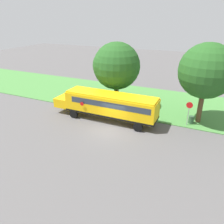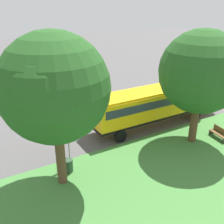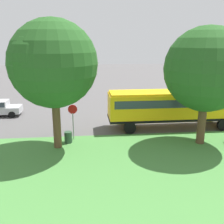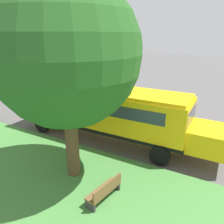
# 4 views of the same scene
# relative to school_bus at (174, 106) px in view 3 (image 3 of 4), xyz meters

# --- Properties ---
(ground_plane) EXTENTS (120.00, 120.00, 0.00)m
(ground_plane) POSITION_rel_school_bus_xyz_m (2.37, 1.19, -1.92)
(ground_plane) COLOR #565454
(grass_verge) EXTENTS (12.00, 80.00, 0.08)m
(grass_verge) POSITION_rel_school_bus_xyz_m (-7.63, 1.19, -1.88)
(grass_verge) COLOR #47843D
(grass_verge) RESTS_ON ground
(school_bus) EXTENTS (2.85, 12.42, 3.16)m
(school_bus) POSITION_rel_school_bus_xyz_m (0.00, 0.00, 0.00)
(school_bus) COLOR yellow
(school_bus) RESTS_ON ground
(oak_tree_beside_bus) EXTENTS (5.77, 5.77, 8.28)m
(oak_tree_beside_bus) POSITION_rel_school_bus_xyz_m (-3.76, -0.91, 3.50)
(oak_tree_beside_bus) COLOR brown
(oak_tree_beside_bus) RESTS_ON ground
(oak_tree_roadside_mid) EXTENTS (5.74, 5.74, 8.70)m
(oak_tree_roadside_mid) POSITION_rel_school_bus_xyz_m (-3.82, 9.58, 3.95)
(oak_tree_roadside_mid) COLOR brown
(oak_tree_roadside_mid) RESTS_ON ground
(stop_sign) EXTENTS (0.08, 0.68, 2.74)m
(stop_sign) POSITION_rel_school_bus_xyz_m (-2.23, 8.41, -0.19)
(stop_sign) COLOR gray
(stop_sign) RESTS_ON ground
(trash_bin) EXTENTS (0.56, 0.56, 0.90)m
(trash_bin) POSITION_rel_school_bus_xyz_m (-2.89, 8.77, -1.47)
(trash_bin) COLOR #2D4C33
(trash_bin) RESTS_ON ground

